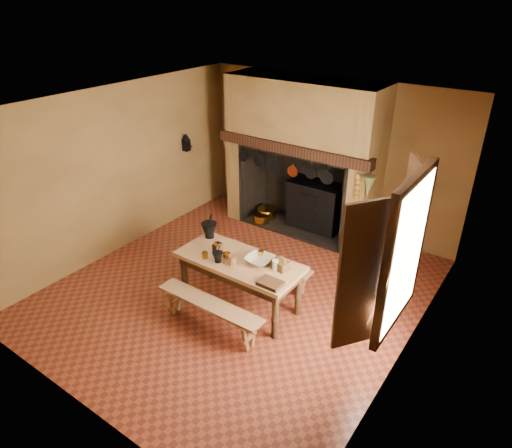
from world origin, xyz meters
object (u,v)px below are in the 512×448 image
Objects in this scene: iron_range at (316,205)px; bench_front at (210,309)px; work_table at (239,267)px; coffee_grinder at (218,247)px; wicker_basket at (281,264)px; mixing_bowl at (259,260)px.

iron_range is 1.00× the size of bench_front.
coffee_grinder is (-0.39, 0.01, 0.19)m from work_table.
coffee_grinder is at bearing -92.62° from iron_range.
wicker_basket reaches higher than work_table.
mixing_bowl is at bearing 17.54° from coffee_grinder.
wicker_basket is at bearing 53.19° from bench_front.
work_table is 1.12× the size of bench_front.
iron_range is 2.76m from work_table.
coffee_grinder is at bearing -159.83° from wicker_basket.
wicker_basket is at bearing -71.68° from iron_range.
iron_range is 4.40× the size of mixing_bowl.
work_table is 4.92× the size of mixing_bowl.
work_table is at bearing 9.33° from coffee_grinder.
mixing_bowl reaches higher than bench_front.
bench_front is 0.94m from mixing_bowl.
iron_range is 2.76m from coffee_grinder.
wicker_basket reaches higher than bench_front.
wicker_basket is at bearing 17.81° from coffee_grinder.
wicker_basket is at bearing 7.69° from mixing_bowl.
bench_front is at bearing -85.49° from iron_range.
mixing_bowl is at bearing -159.26° from wicker_basket.
work_table reaches higher than bench_front.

